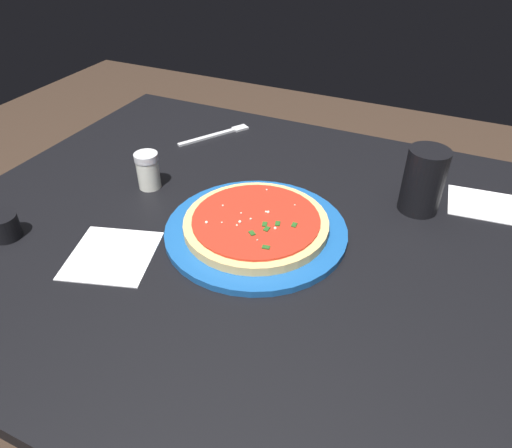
# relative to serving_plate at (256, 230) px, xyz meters

# --- Properties ---
(ground_plane) EXTENTS (5.00, 5.00, 0.00)m
(ground_plane) POSITION_rel_serving_plate_xyz_m (0.05, -0.01, -0.73)
(ground_plane) COLOR #38281E
(restaurant_table) EXTENTS (1.03, 0.92, 0.72)m
(restaurant_table) POSITION_rel_serving_plate_xyz_m (0.05, -0.01, -0.13)
(restaurant_table) COLOR black
(restaurant_table) RESTS_ON ground_plane
(serving_plate) EXTENTS (0.32, 0.32, 0.01)m
(serving_plate) POSITION_rel_serving_plate_xyz_m (0.00, 0.00, 0.00)
(serving_plate) COLOR #195199
(serving_plate) RESTS_ON restaurant_table
(pizza) EXTENTS (0.25, 0.25, 0.02)m
(pizza) POSITION_rel_serving_plate_xyz_m (-0.00, 0.00, 0.02)
(pizza) COLOR #DBB26B
(pizza) RESTS_ON serving_plate
(cup_tall_drink) EXTENTS (0.07, 0.07, 0.12)m
(cup_tall_drink) POSITION_rel_serving_plate_xyz_m (-0.24, -0.20, 0.05)
(cup_tall_drink) COLOR black
(cup_tall_drink) RESTS_ON restaurant_table
(cup_small_sauce) EXTENTS (0.05, 0.05, 0.04)m
(cup_small_sauce) POSITION_rel_serving_plate_xyz_m (0.38, 0.19, 0.02)
(cup_small_sauce) COLOR black
(cup_small_sauce) RESTS_ON restaurant_table
(napkin_folded_right) EXTENTS (0.17, 0.17, 0.00)m
(napkin_folded_right) POSITION_rel_serving_plate_xyz_m (0.19, 0.15, -0.01)
(napkin_folded_right) COLOR white
(napkin_folded_right) RESTS_ON restaurant_table
(napkin_loose_left) EXTENTS (0.13, 0.12, 0.00)m
(napkin_loose_left) POSITION_rel_serving_plate_xyz_m (-0.35, -0.26, -0.01)
(napkin_loose_left) COLOR white
(napkin_loose_left) RESTS_ON restaurant_table
(fork) EXTENTS (0.11, 0.17, 0.00)m
(fork) POSITION_rel_serving_plate_xyz_m (0.25, -0.32, -0.00)
(fork) COLOR silver
(fork) RESTS_ON restaurant_table
(parmesan_shaker) EXTENTS (0.05, 0.05, 0.07)m
(parmesan_shaker) POSITION_rel_serving_plate_xyz_m (0.26, -0.05, 0.03)
(parmesan_shaker) COLOR silver
(parmesan_shaker) RESTS_ON restaurant_table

